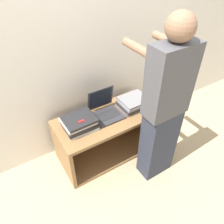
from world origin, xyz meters
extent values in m
plane|color=tan|center=(0.00, 0.00, 0.00)|extent=(12.00, 12.00, 0.00)
cube|color=silver|center=(0.00, 0.65, 1.20)|extent=(8.00, 0.05, 2.40)
cube|color=olive|center=(0.00, 0.27, 0.53)|extent=(1.15, 0.54, 0.04)
cube|color=olive|center=(0.00, 0.27, 0.02)|extent=(1.15, 0.54, 0.04)
cube|color=olive|center=(-0.56, 0.27, 0.28)|extent=(0.04, 0.54, 0.48)
cube|color=olive|center=(0.56, 0.27, 0.28)|extent=(0.04, 0.54, 0.48)
cube|color=olive|center=(0.00, 0.52, 0.28)|extent=(1.08, 0.04, 0.48)
cube|color=#333338|center=(0.00, 0.27, 0.56)|extent=(0.31, 0.26, 0.02)
cube|color=#28282B|center=(0.00, 0.28, 0.57)|extent=(0.25, 0.14, 0.00)
cube|color=#333338|center=(0.00, 0.43, 0.70)|extent=(0.31, 0.05, 0.26)
cube|color=black|center=(0.00, 0.42, 0.70)|extent=(0.27, 0.04, 0.23)
cube|color=#B7B7BC|center=(-0.33, 0.27, 0.56)|extent=(0.32, 0.27, 0.03)
cube|color=#232326|center=(-0.34, 0.27, 0.59)|extent=(0.31, 0.26, 0.03)
cube|color=#232326|center=(-0.33, 0.28, 0.62)|extent=(0.32, 0.27, 0.03)
cube|color=#B7B7BC|center=(-0.34, 0.27, 0.64)|extent=(0.31, 0.27, 0.03)
cube|color=#232326|center=(-0.33, 0.26, 0.67)|extent=(0.31, 0.27, 0.03)
cube|color=slate|center=(0.33, 0.28, 0.56)|extent=(0.31, 0.27, 0.03)
cube|color=#232326|center=(0.33, 0.27, 0.59)|extent=(0.31, 0.26, 0.03)
cube|color=gray|center=(0.33, 0.27, 0.62)|extent=(0.31, 0.26, 0.03)
cube|color=gray|center=(0.34, 0.28, 0.64)|extent=(0.31, 0.26, 0.03)
cube|color=#2D3342|center=(0.30, -0.22, 0.41)|extent=(0.34, 0.20, 0.82)
cube|color=#4C4C51|center=(0.30, -0.22, 1.14)|extent=(0.40, 0.20, 0.65)
sphere|color=#8C664C|center=(0.30, -0.22, 1.58)|extent=(0.22, 0.22, 0.22)
cylinder|color=#8C664C|center=(0.14, 0.04, 1.37)|extent=(0.07, 0.32, 0.07)
cylinder|color=#8C664C|center=(0.46, 0.04, 1.37)|extent=(0.07, 0.32, 0.07)
cube|color=red|center=(-0.34, 0.21, 0.69)|extent=(0.06, 0.02, 0.01)
camera|label=1|loc=(-0.91, -1.27, 2.07)|focal=35.00mm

